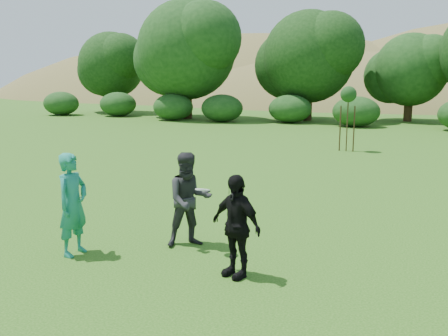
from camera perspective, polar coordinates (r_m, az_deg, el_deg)
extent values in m
plane|color=#19470C|center=(9.72, -6.86, -9.40)|extent=(120.00, 120.00, 0.00)
imported|color=#1C7F6B|center=(9.63, -16.90, -4.00)|extent=(0.48, 0.71, 1.92)
imported|color=#28282A|center=(9.72, -4.00, -3.62)|extent=(1.14, 1.11, 1.85)
imported|color=black|center=(8.25, 1.35, -6.63)|extent=(1.10, 0.77, 1.73)
cylinder|color=white|center=(9.23, -2.48, -2.49)|extent=(0.27, 0.27, 0.08)
cylinder|color=#3B2817|center=(22.66, 13.90, 5.02)|extent=(0.05, 0.05, 2.50)
sphere|color=#1A4017|center=(22.58, 14.05, 8.18)|extent=(0.70, 0.70, 0.70)
cylinder|color=#382616|center=(22.73, 13.13, 4.44)|extent=(0.06, 0.06, 2.00)
cylinder|color=#392716|center=(22.64, 14.63, 4.35)|extent=(0.06, 0.06, 2.00)
ellipsoid|color=olive|center=(84.76, 1.67, 0.04)|extent=(110.00, 70.00, 44.00)
ellipsoid|color=olive|center=(67.53, 14.03, 0.82)|extent=(80.00, 50.00, 28.00)
cylinder|color=#3A2616|center=(46.34, -12.62, 7.81)|extent=(0.65, 0.65, 2.62)
sphere|color=#194214|center=(46.30, -12.76, 11.41)|extent=(5.80, 5.80, 5.80)
cylinder|color=#3A2616|center=(39.13, -4.22, 7.96)|extent=(0.73, 0.73, 3.15)
sphere|color=#194214|center=(39.14, -4.30, 13.31)|extent=(7.54, 7.54, 7.54)
cylinder|color=#3A2616|center=(37.96, 9.52, 7.50)|extent=(0.68, 0.68, 2.80)
sphere|color=#194214|center=(37.94, 9.68, 12.42)|extent=(6.73, 6.73, 6.73)
cylinder|color=#3A2616|center=(39.04, 20.32, 6.69)|extent=(0.60, 0.60, 2.27)
sphere|color=#194214|center=(38.98, 20.56, 10.47)|extent=(5.22, 5.22, 5.22)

